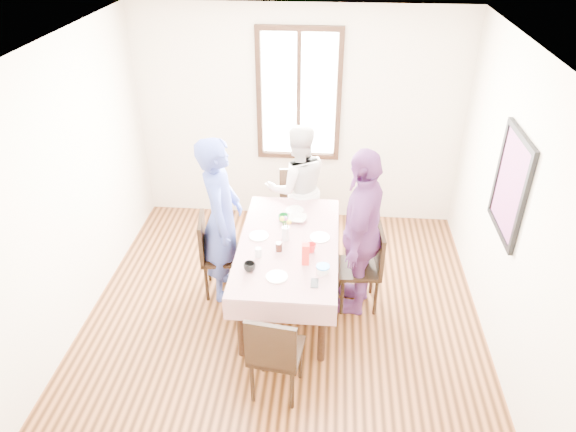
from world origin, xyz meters
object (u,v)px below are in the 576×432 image
Objects in this scene: dining_table at (288,274)px; chair_right at (359,268)px; person_far at (297,187)px; person_left at (221,220)px; chair_far at (297,210)px; chair_near at (277,351)px; chair_left at (222,255)px; person_right at (360,232)px.

chair_right reaches higher than dining_table.
person_left is at bearing 36.80° from person_far.
chair_far is (-0.72, 1.10, 0.00)m from chair_right.
person_left reaches higher than chair_far.
chair_right is 1.40m from chair_near.
person_far reaches higher than chair_far.
chair_left reaches higher than dining_table.
person_right reaches higher than chair_far.
chair_left is 1.00× the size of chair_right.
person_far is at bearing 90.00° from dining_table.
chair_far is at bearing -107.68° from person_far.
person_right is at bearing 77.32° from chair_left.
dining_table is 1.16m from chair_far.
person_left reaches higher than person_right.
person_far is 0.88× the size of person_right.
person_far is (0.00, 2.29, 0.32)m from chair_near.
person_far is (-0.00, -0.02, 0.32)m from chair_far.
person_right is (0.70, 0.05, 0.51)m from dining_table.
person_left reaches higher than person_far.
chair_far is at bearing 28.95° from chair_right.
person_far is at bearing 97.63° from chair_near.
chair_far is at bearing -134.79° from person_right.
person_left is (-0.70, 1.31, 0.44)m from chair_near.
person_left is (-0.70, -1.00, 0.44)m from chair_far.
person_far reaches higher than chair_near.
person_right is at bearing 85.95° from chair_right.
dining_table is at bearing 72.32° from person_far.
chair_far is 0.58× the size of person_far.
person_left is (0.02, 0.00, 0.44)m from chair_left.
person_left is 1.20m from person_far.
person_right is (-0.02, 0.00, 0.43)m from chair_right.
chair_near is at bearing -157.25° from person_left.
person_far is at bearing -134.29° from person_right.
chair_near reaches higher than dining_table.
person_left reaches higher than chair_right.
person_left is 1.15× the size of person_far.
chair_left is 0.44m from person_left.
chair_far is 1.00× the size of chair_near.
person_left is (-0.70, 0.16, 0.52)m from dining_table.
chair_right is 1.34m from person_far.
person_left is 1.01× the size of person_right.
chair_right is 1.48m from person_left.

